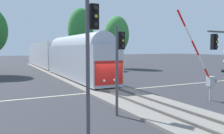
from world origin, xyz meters
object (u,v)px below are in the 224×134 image
Objects in this scene: commuter_train at (57,55)px; elm_centre_background at (81,30)px; traffic_signal_near_left at (91,46)px; traffic_signal_median at (119,56)px; oak_far_right at (117,35)px; crossing_gate_near at (207,73)px.

elm_centre_background is at bearing 36.59° from commuter_train.
elm_centre_background is (5.57, 4.14, 4.42)m from commuter_train.
traffic_signal_near_left reaches higher than traffic_signal_median.
oak_far_right is at bearing 62.32° from traffic_signal_median.
traffic_signal_median is (-7.39, -0.30, 1.33)m from crossing_gate_near.
commuter_train is 12.82m from oak_far_right.
commuter_train is 26.52m from crossing_gate_near.
elm_centre_background is at bearing 161.54° from oak_far_right.
crossing_gate_near is 0.64× the size of oak_far_right.
commuter_train is at bearing 84.06° from traffic_signal_median.
oak_far_right is (17.75, 31.27, 2.51)m from traffic_signal_near_left.
crossing_gate_near is 10.93m from traffic_signal_near_left.
traffic_signal_median is (2.88, 2.93, -0.54)m from traffic_signal_near_left.
elm_centre_background reaches higher than traffic_signal_near_left.
commuter_train is at bearing 79.14° from traffic_signal_near_left.
crossing_gate_near is at bearing -104.93° from oak_far_right.
traffic_signal_median is at bearing -95.94° from commuter_train.
traffic_signal_near_left is at bearing -119.58° from oak_far_right.
traffic_signal_median is (-2.75, -26.40, 0.63)m from commuter_train.
crossing_gate_near is at bearing 17.41° from traffic_signal_near_left.
oak_far_right is (12.12, 1.95, 3.68)m from commuter_train.
traffic_signal_near_left is 0.59× the size of oak_far_right.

